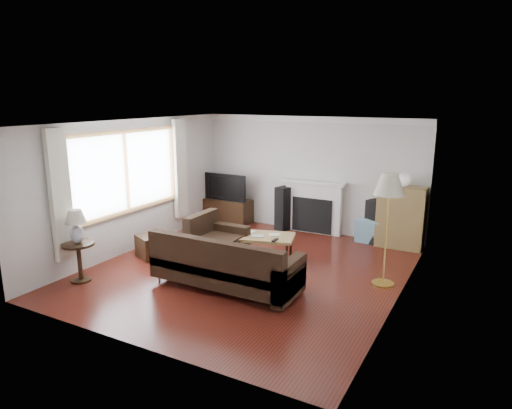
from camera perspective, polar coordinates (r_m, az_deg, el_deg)
The scene contains 17 objects.
room at distance 7.54m, azimuth -1.08°, elevation 0.64°, with size 5.10×5.60×2.54m.
window at distance 8.78m, azimuth -15.85°, elevation 3.96°, with size 0.12×2.74×1.54m, color olive.
curtain_near at distance 7.77m, azimuth -23.28°, elevation 1.06°, with size 0.10×0.35×2.10m, color silver.
curtain_far at distance 9.90m, azimuth -9.48°, elevation 4.44°, with size 0.10×0.35×2.10m, color silver.
fireplace at distance 9.96m, azimuth 7.18°, elevation -0.28°, with size 1.40×0.26×1.15m, color white.
tv_stand at distance 10.78m, azimuth -3.48°, elevation -0.77°, with size 1.10×0.50×0.55m, color black.
television at distance 10.66m, azimuth -3.52°, elevation 2.28°, with size 1.07×0.14×0.62m, color black.
speaker_left at distance 10.13m, azimuth 3.46°, elevation -0.49°, with size 0.27×0.32×0.97m, color black.
speaker_right at distance 9.51m, azimuth 14.51°, elevation -2.08°, with size 0.25×0.30×0.89m, color black.
bookshelf at distance 9.34m, azimuth 17.66°, elevation -1.51°, with size 0.89×0.42×1.23m, color olive.
globe_lamp at distance 9.18m, azimuth 17.98°, elevation 2.95°, with size 0.25×0.25×0.25m, color white.
sectional_sofa at distance 7.11m, azimuth -3.75°, elevation -7.29°, with size 2.51×1.83×0.81m, color black.
coffee_table at distance 8.31m, azimuth 0.49°, elevation -5.39°, with size 1.21×0.66×0.47m, color #A0814C.
footstool at distance 8.69m, azimuth -12.80°, elevation -5.08°, with size 0.49×0.49×0.42m, color black.
floor_lamp at distance 7.33m, azimuth 15.99°, elevation -3.15°, with size 0.46×0.46×1.79m, color gold.
side_table at distance 7.89m, azimuth -21.19°, elevation -6.72°, with size 0.52×0.52×0.64m, color black.
table_lamp at distance 7.72m, azimuth -21.55°, elevation -2.61°, with size 0.33×0.33×0.53m, color silver.
Camera 1 is at (3.62, -6.40, 2.92)m, focal length 32.00 mm.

